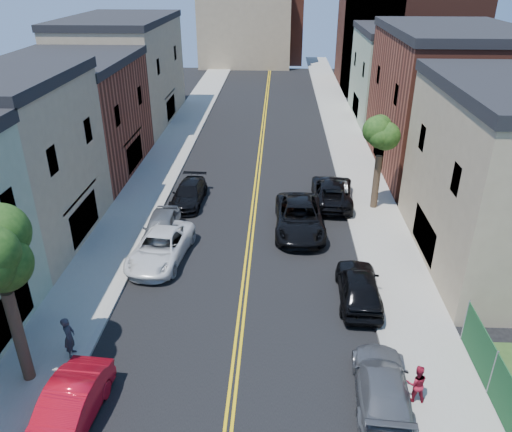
# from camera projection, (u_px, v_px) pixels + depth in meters

# --- Properties ---
(sidewalk_left) EXTENTS (3.20, 100.00, 0.15)m
(sidewalk_left) POSITION_uv_depth(u_px,v_px,m) (168.00, 153.00, 42.51)
(sidewalk_left) COLOR gray
(sidewalk_left) RESTS_ON ground
(sidewalk_right) EXTENTS (3.20, 100.00, 0.15)m
(sidewalk_right) POSITION_uv_depth(u_px,v_px,m) (354.00, 156.00, 41.86)
(sidewalk_right) COLOR gray
(sidewalk_right) RESTS_ON ground
(curb_left) EXTENTS (0.30, 100.00, 0.15)m
(curb_left) POSITION_uv_depth(u_px,v_px,m) (188.00, 153.00, 42.44)
(curb_left) COLOR gray
(curb_left) RESTS_ON ground
(curb_right) EXTENTS (0.30, 100.00, 0.15)m
(curb_right) POSITION_uv_depth(u_px,v_px,m) (333.00, 156.00, 41.93)
(curb_right) COLOR gray
(curb_right) RESTS_ON ground
(bldg_left_brick) EXTENTS (9.00, 12.00, 8.00)m
(bldg_left_brick) POSITION_uv_depth(u_px,v_px,m) (72.00, 120.00, 37.43)
(bldg_left_brick) COLOR brown
(bldg_left_brick) RESTS_ON ground
(bldg_left_tan_far) EXTENTS (9.00, 16.00, 9.50)m
(bldg_left_tan_far) POSITION_uv_depth(u_px,v_px,m) (124.00, 74.00, 49.58)
(bldg_left_tan_far) COLOR #998466
(bldg_left_tan_far) RESTS_ON ground
(bldg_right_brick) EXTENTS (9.00, 14.00, 10.00)m
(bldg_right_brick) POSITION_uv_depth(u_px,v_px,m) (444.00, 105.00, 37.60)
(bldg_right_brick) COLOR brown
(bldg_right_brick) RESTS_ON ground
(bldg_right_palegrn) EXTENTS (9.00, 12.00, 8.50)m
(bldg_right_palegrn) POSITION_uv_depth(u_px,v_px,m) (403.00, 77.00, 50.43)
(bldg_right_palegrn) COLOR gray
(bldg_right_palegrn) RESTS_ON ground
(church) EXTENTS (16.20, 14.20, 22.60)m
(church) POSITION_uv_depth(u_px,v_px,m) (399.00, 29.00, 62.42)
(church) COLOR #4C2319
(church) RESTS_ON ground
(backdrop_left) EXTENTS (14.00, 8.00, 12.00)m
(backdrop_left) POSITION_uv_depth(u_px,v_px,m) (245.00, 26.00, 77.15)
(backdrop_left) COLOR #998466
(backdrop_left) RESTS_ON ground
(backdrop_center) EXTENTS (10.00, 8.00, 10.00)m
(backdrop_center) POSITION_uv_depth(u_px,v_px,m) (271.00, 30.00, 81.00)
(backdrop_center) COLOR brown
(backdrop_center) RESTS_ON ground
(tree_right_far) EXTENTS (4.40, 4.40, 8.03)m
(tree_right_far) POSITION_uv_depth(u_px,v_px,m) (383.00, 124.00, 30.38)
(tree_right_far) COLOR #3B2A1D
(tree_right_far) RESTS_ON sidewalk_right
(red_sedan) EXTENTS (1.96, 4.76, 1.53)m
(red_sedan) POSITION_uv_depth(u_px,v_px,m) (68.00, 410.00, 17.07)
(red_sedan) COLOR red
(red_sedan) RESTS_ON ground
(white_pickup) EXTENTS (3.21, 5.86, 1.56)m
(white_pickup) POSITION_uv_depth(u_px,v_px,m) (161.00, 247.00, 26.89)
(white_pickup) COLOR silver
(white_pickup) RESTS_ON ground
(grey_car_left) EXTENTS (2.00, 4.68, 1.58)m
(grey_car_left) POSITION_uv_depth(u_px,v_px,m) (161.00, 227.00, 28.94)
(grey_car_left) COLOR #575A5E
(grey_car_left) RESTS_ON ground
(black_car_left) EXTENTS (2.15, 4.89, 1.40)m
(black_car_left) POSITION_uv_depth(u_px,v_px,m) (189.00, 194.00, 33.42)
(black_car_left) COLOR black
(black_car_left) RESTS_ON ground
(grey_car_right) EXTENTS (2.32, 4.98, 1.41)m
(grey_car_right) POSITION_uv_depth(u_px,v_px,m) (382.00, 385.00, 18.15)
(grey_car_right) COLOR #54565B
(grey_car_right) RESTS_ON ground
(black_car_right) EXTENTS (2.09, 4.90, 1.65)m
(black_car_right) POSITION_uv_depth(u_px,v_px,m) (359.00, 286.00, 23.56)
(black_car_right) COLOR black
(black_car_right) RESTS_ON ground
(silver_car_right) EXTENTS (1.64, 4.24, 1.38)m
(silver_car_right) POSITION_uv_depth(u_px,v_px,m) (335.00, 190.00, 33.94)
(silver_car_right) COLOR #989B9F
(silver_car_right) RESTS_ON ground
(dark_car_right_far) EXTENTS (3.17, 6.10, 1.64)m
(dark_car_right_far) POSITION_uv_depth(u_px,v_px,m) (332.00, 191.00, 33.45)
(dark_car_right_far) COLOR black
(dark_car_right_far) RESTS_ON ground
(black_suv_lane) EXTENTS (2.93, 6.29, 1.74)m
(black_suv_lane) POSITION_uv_depth(u_px,v_px,m) (299.00, 218.00, 29.85)
(black_suv_lane) COLOR black
(black_suv_lane) RESTS_ON ground
(pedestrian_left) EXTENTS (0.54, 0.73, 1.82)m
(pedestrian_left) POSITION_uv_depth(u_px,v_px,m) (69.00, 337.00, 19.99)
(pedestrian_left) COLOR #2A2A33
(pedestrian_left) RESTS_ON sidewalk_left
(pedestrian_right) EXTENTS (0.78, 0.62, 1.54)m
(pedestrian_right) POSITION_uv_depth(u_px,v_px,m) (417.00, 383.00, 17.95)
(pedestrian_right) COLOR maroon
(pedestrian_right) RESTS_ON sidewalk_right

